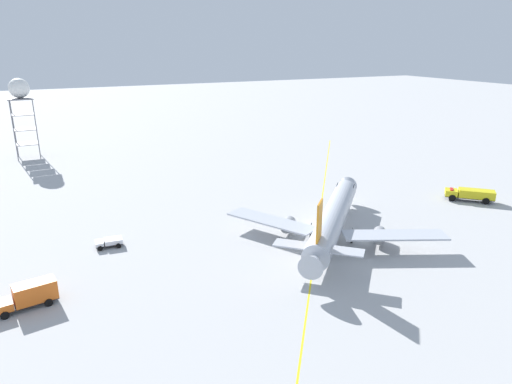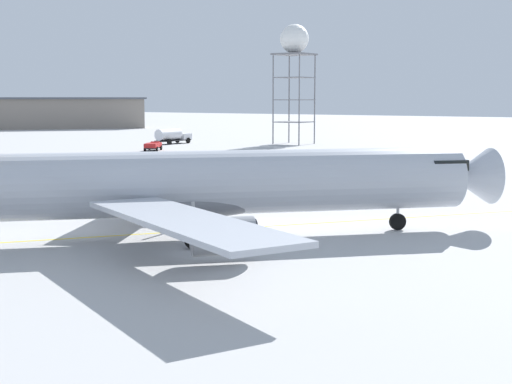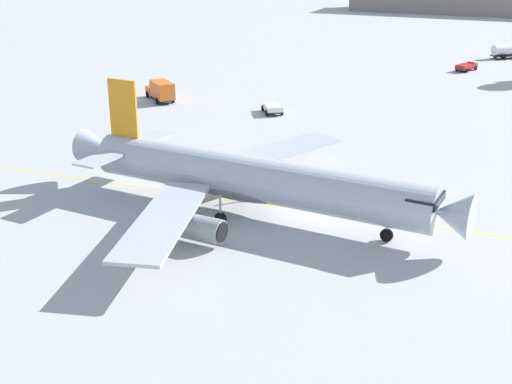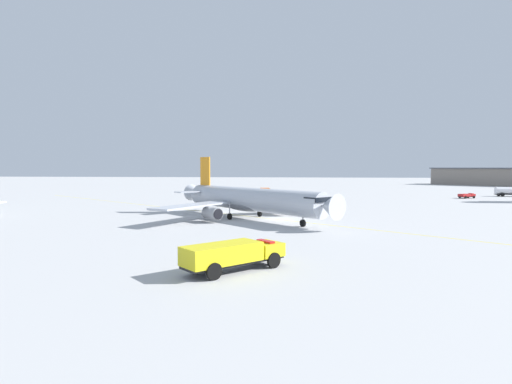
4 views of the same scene
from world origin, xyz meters
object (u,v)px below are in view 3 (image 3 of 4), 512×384
fuel_tanker_truck (510,51)px  ops_pickup_truck (466,67)px  catering_truck_truck (161,90)px  airliner_main (250,180)px  pushback_tug_truck (272,108)px

fuel_tanker_truck → ops_pickup_truck: size_ratio=1.54×
ops_pickup_truck → catering_truck_truck: catering_truck_truck is taller
airliner_main → ops_pickup_truck: size_ratio=5.78×
catering_truck_truck → airliner_main: bearing=171.8°
fuel_tanker_truck → pushback_tug_truck: bearing=-153.6°
ops_pickup_truck → catering_truck_truck: 58.76m
fuel_tanker_truck → pushback_tug_truck: (-59.68, -29.97, -0.75)m
fuel_tanker_truck → catering_truck_truck: catering_truck_truck is taller
ops_pickup_truck → pushback_tug_truck: (-43.94, -20.62, -0.01)m
airliner_main → pushback_tug_truck: (12.64, 34.54, -2.47)m
ops_pickup_truck → fuel_tanker_truck: bearing=1.1°
fuel_tanker_truck → pushback_tug_truck: 66.79m
airliner_main → pushback_tug_truck: size_ratio=7.15×
pushback_tug_truck → ops_pickup_truck: bearing=-60.5°
airliner_main → fuel_tanker_truck: 96.93m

